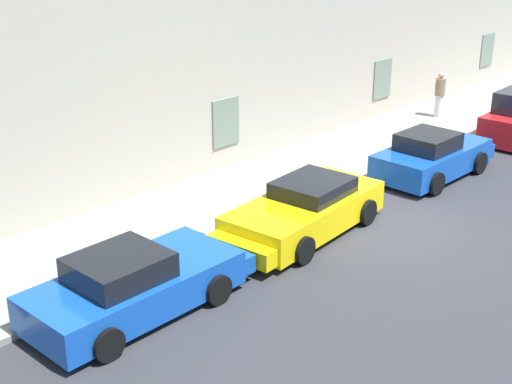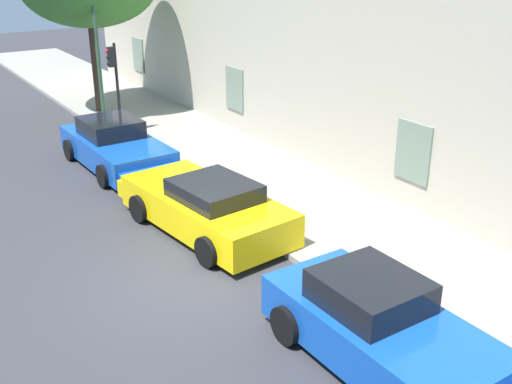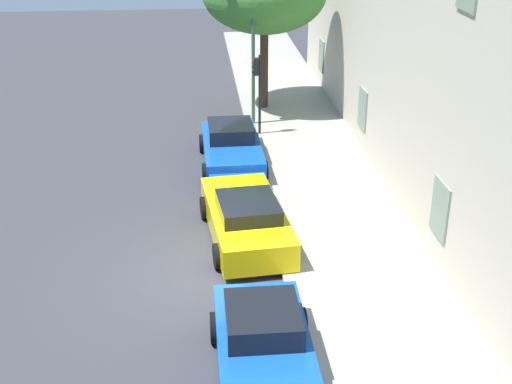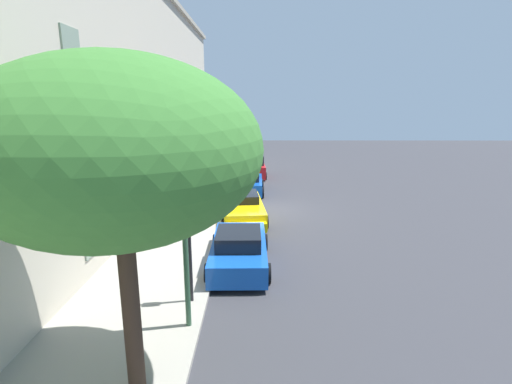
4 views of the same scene
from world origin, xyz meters
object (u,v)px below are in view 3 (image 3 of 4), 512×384
object	(u,v)px
sportscar_red_lead	(232,150)
traffic_light	(258,80)
sportscar_white_middle	(265,356)
street_lamp	(242,31)
sportscar_yellow_flank	(245,216)

from	to	relation	value
sportscar_red_lead	traffic_light	size ratio (longest dim) A/B	1.60
sportscar_white_middle	traffic_light	xyz separation A→B (m)	(-14.38, 1.22, 1.66)
traffic_light	street_lamp	size ratio (longest dim) A/B	0.57
sportscar_red_lead	sportscar_white_middle	bearing A→B (deg)	-0.16
sportscar_yellow_flank	traffic_light	bearing A→B (deg)	172.02
sportscar_white_middle	street_lamp	xyz separation A→B (m)	(-15.64, 0.73, 3.30)
sportscar_red_lead	street_lamp	xyz separation A→B (m)	(-4.26, 0.70, 3.32)
sportscar_red_lead	sportscar_yellow_flank	xyz separation A→B (m)	(5.12, 0.05, -0.01)
sportscar_red_lead	sportscar_yellow_flank	size ratio (longest dim) A/B	0.95
sportscar_yellow_flank	sportscar_white_middle	xyz separation A→B (m)	(6.26, -0.08, 0.02)
sportscar_red_lead	sportscar_white_middle	distance (m)	11.38
street_lamp	sportscar_red_lead	bearing A→B (deg)	-9.36
sportscar_yellow_flank	sportscar_white_middle	distance (m)	6.26
sportscar_red_lead	sportscar_white_middle	size ratio (longest dim) A/B	1.11
sportscar_white_middle	street_lamp	distance (m)	16.00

